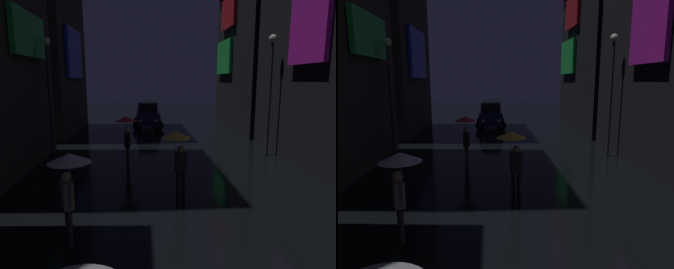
% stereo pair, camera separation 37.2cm
% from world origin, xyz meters
% --- Properties ---
extents(building_right_far, '(4.25, 8.69, 15.71)m').
position_xyz_m(building_right_far, '(7.48, 22.36, 7.87)').
color(building_right_far, black).
rests_on(building_right_far, ground).
extents(pedestrian_foreground_left_clear, '(0.90, 0.90, 2.12)m').
position_xyz_m(pedestrian_foreground_left_clear, '(-2.53, 6.83, 1.67)').
color(pedestrian_foreground_left_clear, '#38332D').
rests_on(pedestrian_foreground_left_clear, ground).
extents(pedestrian_foreground_right_yellow, '(0.90, 0.90, 2.12)m').
position_xyz_m(pedestrian_foreground_right_yellow, '(0.08, 9.31, 1.67)').
color(pedestrian_foreground_right_yellow, black).
rests_on(pedestrian_foreground_right_yellow, ground).
extents(pedestrian_far_right_red, '(0.90, 0.90, 2.12)m').
position_xyz_m(pedestrian_far_right_red, '(-1.63, 13.04, 1.67)').
color(pedestrian_far_right_red, '#38332D').
rests_on(pedestrian_far_right_red, ground).
extents(car_distant, '(2.28, 4.16, 1.92)m').
position_xyz_m(car_distant, '(-0.59, 23.70, 0.93)').
color(car_distant, navy).
rests_on(car_distant, ground).
extents(streetlamp_right_far, '(0.36, 0.36, 5.66)m').
position_xyz_m(streetlamp_right_far, '(5.00, 14.30, 3.52)').
color(streetlamp_right_far, '#2D2D33').
rests_on(streetlamp_right_far, ground).
extents(streetlamp_left_far, '(0.36, 0.36, 5.40)m').
position_xyz_m(streetlamp_left_far, '(-5.00, 14.18, 3.39)').
color(streetlamp_left_far, '#2D2D33').
rests_on(streetlamp_left_far, ground).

